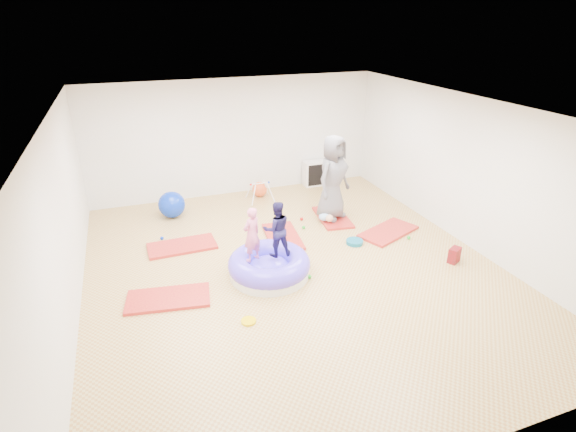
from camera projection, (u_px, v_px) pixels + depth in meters
name	position (u px, v px, depth m)	size (l,w,h in m)	color
room	(294.00, 195.00, 7.39)	(7.01, 8.01, 2.81)	tan
gym_mat_front_left	(168.00, 299.00, 7.09)	(1.29, 0.64, 0.05)	#C74422
gym_mat_mid_left	(182.00, 246.00, 8.68)	(1.28, 0.64, 0.05)	#C74422
gym_mat_center_back	(283.00, 236.00, 9.05)	(1.26, 0.63, 0.05)	#C74422
gym_mat_right	(388.00, 232.00, 9.25)	(1.29, 0.64, 0.05)	#C74422
gym_mat_rear_right	(333.00, 217.00, 9.91)	(1.22, 0.61, 0.05)	#C74422
inflatable_cushion	(269.00, 266.00, 7.70)	(1.42, 1.42, 0.45)	white
child_pink	(252.00, 232.00, 7.31)	(0.35, 0.23, 0.95)	#D86490
child_navy	(277.00, 226.00, 7.47)	(0.48, 0.37, 0.98)	#1A1542
adult_caregiver	(333.00, 178.00, 9.49)	(0.89, 0.58, 1.83)	#5B5A60
infant	(327.00, 217.00, 9.62)	(0.34, 0.35, 0.20)	#99C6F6
ball_pit_balls	(295.00, 238.00, 8.95)	(4.73, 2.41, 0.07)	green
exercise_ball_blue	(172.00, 205.00, 9.87)	(0.59, 0.59, 0.59)	#0829B2
exercise_ball_orange	(260.00, 189.00, 11.03)	(0.37, 0.37, 0.37)	#EE5826
infant_play_gym	(260.00, 189.00, 10.72)	(0.60, 0.57, 0.46)	silver
cube_shelf	(316.00, 173.00, 11.72)	(0.64, 0.32, 0.64)	silver
balance_disc	(355.00, 242.00, 8.81)	(0.33, 0.33, 0.07)	#0D5B7B
backpack	(454.00, 255.00, 8.12)	(0.24, 0.15, 0.28)	#B1020B
yellow_toy	(249.00, 321.00, 6.58)	(0.22, 0.22, 0.03)	#EEC900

